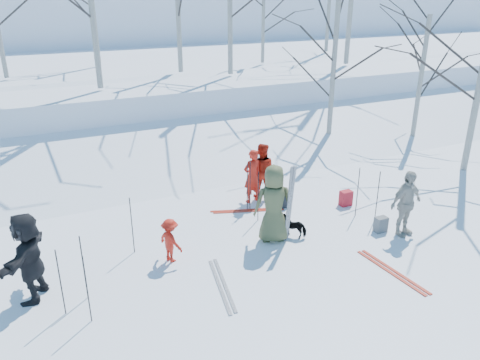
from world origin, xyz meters
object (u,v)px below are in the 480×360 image
skier_red_seated (170,240)px  skier_cream_east (406,203)px  skier_red_north (252,176)px  backpack_red (346,198)px  dog (294,226)px  backpack_dark (281,200)px  skier_olive_center (274,204)px  skier_grey_west (29,257)px  skier_redor_behind (261,171)px  backpack_grey (381,224)px

skier_red_seated → skier_cream_east: size_ratio=0.61×
skier_red_north → backpack_red: size_ratio=3.62×
dog → backpack_dark: dog is taller
skier_olive_center → backpack_dark: bearing=-108.0°
skier_red_seated → skier_cream_east: 5.55m
skier_red_seated → skier_red_north: bearing=-79.9°
skier_grey_west → dog: 5.79m
skier_redor_behind → skier_grey_west: bearing=51.6°
skier_grey_west → dog: skier_grey_west is taller
backpack_grey → skier_red_north: bearing=124.9°
skier_red_north → skier_grey_west: skier_grey_west is taller
backpack_red → skier_red_north: bearing=148.9°
backpack_red → backpack_dark: 1.79m
skier_red_seated → backpack_grey: 5.11m
skier_olive_center → backpack_dark: (1.08, 1.48, -0.73)m
backpack_red → backpack_grey: backpack_red is taller
backpack_grey → skier_olive_center: bearing=163.2°
skier_red_north → skier_olive_center: bearing=68.4°
skier_grey_west → backpack_grey: skier_grey_west is taller
skier_red_north → skier_red_seated: bearing=26.3°
skier_olive_center → backpack_grey: (2.57, -0.78, -0.74)m
skier_red_north → backpack_red: bearing=141.4°
skier_redor_behind → skier_olive_center: bearing=99.5°
skier_olive_center → skier_red_seated: (-2.44, 0.14, -0.43)m
skier_red_north → backpack_dark: bearing=121.7°
skier_olive_center → skier_cream_east: bearing=177.6°
skier_red_seated → dog: bearing=-117.1°
backpack_red → skier_red_seated: bearing=-172.6°
skier_redor_behind → backpack_red: 2.44m
skier_grey_west → skier_red_seated: bearing=118.8°
backpack_dark → skier_olive_center: bearing=-126.1°
skier_cream_east → backpack_red: size_ratio=3.88×
skier_redor_behind → skier_red_seated: size_ratio=1.59×
skier_redor_behind → backpack_dark: skier_redor_behind is taller
skier_cream_east → dog: bearing=150.7°
skier_olive_center → skier_cream_east: (2.95, -1.10, -0.11)m
skier_red_north → backpack_grey: (2.04, -2.91, -0.57)m
skier_olive_center → skier_red_north: skier_olive_center is taller
skier_red_seated → skier_olive_center: bearing=-117.0°
skier_redor_behind → dog: size_ratio=2.56×
backpack_dark → backpack_red: bearing=-21.8°
skier_red_north → skier_grey_west: size_ratio=0.86×
skier_grey_west → backpack_red: size_ratio=4.21×
skier_cream_east → skier_grey_west: (-8.15, 1.12, 0.07)m
skier_grey_west → skier_redor_behind: bearing=136.9°
skier_redor_behind → skier_grey_west: (-6.11, -2.31, 0.09)m
skier_cream_east → backpack_grey: skier_cream_east is taller
skier_red_seated → backpack_dark: 3.78m
skier_redor_behind → skier_red_seated: 4.02m
skier_cream_east → dog: skier_cream_east is taller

